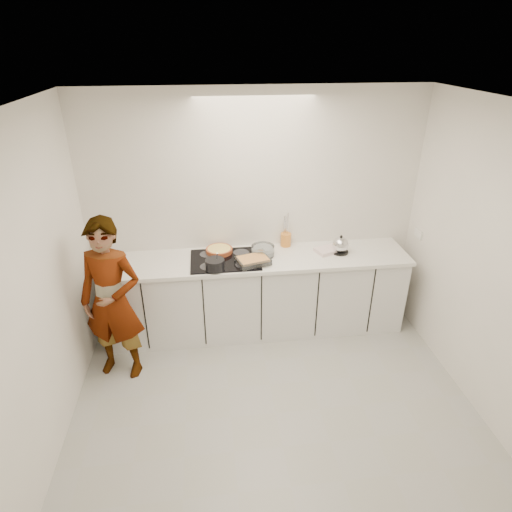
{
  "coord_description": "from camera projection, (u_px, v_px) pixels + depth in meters",
  "views": [
    {
      "loc": [
        -0.51,
        -2.72,
        2.99
      ],
      "look_at": [
        -0.05,
        1.05,
        1.05
      ],
      "focal_mm": 30.0,
      "sensor_mm": 36.0,
      "label": 1
    }
  ],
  "objects": [
    {
      "name": "cook",
      "position": [
        112.0,
        301.0,
        3.96
      ],
      "size": [
        0.68,
        0.53,
        1.64
      ],
      "primitive_type": "imported",
      "rotation": [
        0.0,
        0.0,
        -0.26
      ],
      "color": "silver",
      "rests_on": "floor"
    },
    {
      "name": "hob",
      "position": [
        225.0,
        260.0,
        4.48
      ],
      "size": [
        0.72,
        0.54,
        0.01
      ],
      "primitive_type": "cube",
      "color": "black",
      "rests_on": "countertop"
    },
    {
      "name": "floor",
      "position": [
        276.0,
        413.0,
        3.82
      ],
      "size": [
        3.6,
        3.2,
        0.0
      ],
      "primitive_type": "cube",
      "color": "#A9A9A5",
      "rests_on": "ground"
    },
    {
      "name": "tea_towel",
      "position": [
        327.0,
        250.0,
        4.65
      ],
      "size": [
        0.3,
        0.26,
        0.04
      ],
      "primitive_type": "cube",
      "rotation": [
        0.0,
        0.0,
        0.35
      ],
      "color": "white",
      "rests_on": "countertop"
    },
    {
      "name": "wall_right",
      "position": [
        499.0,
        274.0,
        3.45
      ],
      "size": [
        0.02,
        3.2,
        2.6
      ],
      "color": "white",
      "rests_on": "ground"
    },
    {
      "name": "baking_dish",
      "position": [
        253.0,
        260.0,
        4.38
      ],
      "size": [
        0.38,
        0.32,
        0.06
      ],
      "color": "silver",
      "rests_on": "hob"
    },
    {
      "name": "wall_front",
      "position": [
        343.0,
        484.0,
        1.82
      ],
      "size": [
        3.6,
        0.0,
        2.6
      ],
      "primitive_type": "cube",
      "color": "white",
      "rests_on": "ground"
    },
    {
      "name": "base_cabinets",
      "position": [
        258.0,
        296.0,
        4.76
      ],
      "size": [
        3.2,
        0.58,
        0.87
      ],
      "primitive_type": "cube",
      "color": "silver",
      "rests_on": "floor"
    },
    {
      "name": "wall_left",
      "position": [
        30.0,
        305.0,
        3.04
      ],
      "size": [
        0.0,
        3.2,
        2.6
      ],
      "primitive_type": "cube",
      "color": "white",
      "rests_on": "ground"
    },
    {
      "name": "countertop",
      "position": [
        258.0,
        259.0,
        4.55
      ],
      "size": [
        3.24,
        0.64,
        0.04
      ],
      "primitive_type": "cube",
      "color": "white",
      "rests_on": "base_cabinets"
    },
    {
      "name": "saucepan",
      "position": [
        215.0,
        264.0,
        4.26
      ],
      "size": [
        0.2,
        0.2,
        0.18
      ],
      "color": "black",
      "rests_on": "hob"
    },
    {
      "name": "ceiling",
      "position": [
        285.0,
        109.0,
        2.64
      ],
      "size": [
        3.6,
        3.2,
        0.0
      ],
      "primitive_type": "cube",
      "color": "white",
      "rests_on": "wall_back"
    },
    {
      "name": "tart_dish",
      "position": [
        219.0,
        250.0,
        4.61
      ],
      "size": [
        0.32,
        0.32,
        0.05
      ],
      "color": "#A34625",
      "rests_on": "hob"
    },
    {
      "name": "mixing_bowl",
      "position": [
        263.0,
        251.0,
        4.56
      ],
      "size": [
        0.3,
        0.3,
        0.11
      ],
      "color": "silver",
      "rests_on": "countertop"
    },
    {
      "name": "kettle",
      "position": [
        340.0,
        245.0,
        4.61
      ],
      "size": [
        0.23,
        0.23,
        0.21
      ],
      "color": "black",
      "rests_on": "countertop"
    },
    {
      "name": "utensil_crock",
      "position": [
        286.0,
        240.0,
        4.77
      ],
      "size": [
        0.15,
        0.15,
        0.15
      ],
      "primitive_type": "cylinder",
      "rotation": [
        0.0,
        0.0,
        -0.38
      ],
      "color": "orange",
      "rests_on": "countertop"
    },
    {
      "name": "wall_back",
      "position": [
        254.0,
        212.0,
        4.64
      ],
      "size": [
        3.6,
        0.0,
        2.6
      ],
      "primitive_type": "cube",
      "color": "white",
      "rests_on": "ground"
    }
  ]
}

